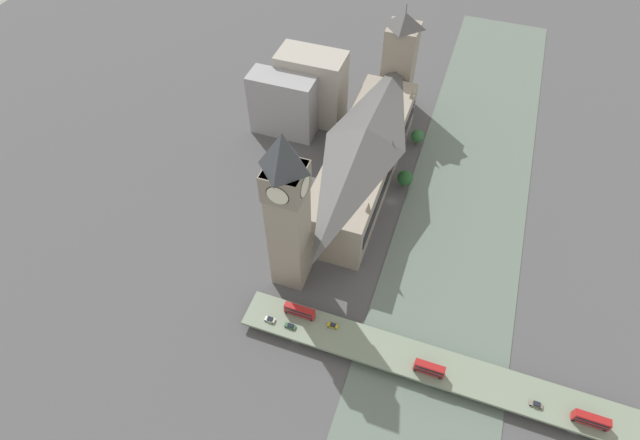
{
  "coord_description": "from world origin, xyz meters",
  "views": [
    {
      "loc": [
        -20.15,
        154.63,
        168.72
      ],
      "look_at": [
        20.61,
        38.42,
        21.59
      ],
      "focal_mm": 28.0,
      "sensor_mm": 36.0,
      "label": 1
    }
  ],
  "objects_px": {
    "double_decker_bus_mid": "(300,311)",
    "car_northbound_tail": "(290,326)",
    "road_bridge": "(431,365)",
    "car_northbound_lead": "(536,404)",
    "car_northbound_mid": "(270,319)",
    "victoria_tower": "(399,62)",
    "double_decker_bus_lead": "(591,420)",
    "car_southbound_lead": "(333,325)",
    "double_decker_bus_rear": "(429,368)",
    "parliament_hall": "(364,156)",
    "clock_tower": "(287,210)"
  },
  "relations": [
    {
      "from": "car_northbound_lead",
      "to": "car_southbound_lead",
      "type": "relative_size",
      "value": 1.08
    },
    {
      "from": "road_bridge",
      "to": "victoria_tower",
      "type": "bearing_deg",
      "value": -71.29
    },
    {
      "from": "parliament_hall",
      "to": "car_northbound_mid",
      "type": "distance_m",
      "value": 85.77
    },
    {
      "from": "road_bridge",
      "to": "double_decker_bus_mid",
      "type": "height_order",
      "value": "double_decker_bus_mid"
    },
    {
      "from": "double_decker_bus_lead",
      "to": "car_northbound_lead",
      "type": "relative_size",
      "value": 2.66
    },
    {
      "from": "victoria_tower",
      "to": "double_decker_bus_rear",
      "type": "distance_m",
      "value": 155.04
    },
    {
      "from": "double_decker_bus_lead",
      "to": "double_decker_bus_mid",
      "type": "xyz_separation_m",
      "value": [
        101.34,
        -5.79,
        0.15
      ]
    },
    {
      "from": "victoria_tower",
      "to": "double_decker_bus_lead",
      "type": "distance_m",
      "value": 177.89
    },
    {
      "from": "car_northbound_lead",
      "to": "car_northbound_tail",
      "type": "xyz_separation_m",
      "value": [
        86.42,
        0.22,
        -0.02
      ]
    },
    {
      "from": "double_decker_bus_rear",
      "to": "car_northbound_mid",
      "type": "xyz_separation_m",
      "value": [
        58.85,
        -0.17,
        -2.05
      ]
    },
    {
      "from": "clock_tower",
      "to": "car_northbound_mid",
      "type": "xyz_separation_m",
      "value": [
        -0.8,
        24.17,
        -34.81
      ]
    },
    {
      "from": "road_bridge",
      "to": "car_northbound_lead",
      "type": "height_order",
      "value": "car_northbound_lead"
    },
    {
      "from": "parliament_hall",
      "to": "car_northbound_lead",
      "type": "xyz_separation_m",
      "value": [
        -83.51,
        84.13,
        -10.8
      ]
    },
    {
      "from": "victoria_tower",
      "to": "car_northbound_tail",
      "type": "height_order",
      "value": "victoria_tower"
    },
    {
      "from": "victoria_tower",
      "to": "clock_tower",
      "type": "bearing_deg",
      "value": 84.52
    },
    {
      "from": "victoria_tower",
      "to": "car_northbound_lead",
      "type": "distance_m",
      "value": 169.36
    },
    {
      "from": "road_bridge",
      "to": "double_decker_bus_lead",
      "type": "height_order",
      "value": "double_decker_bus_lead"
    },
    {
      "from": "victoria_tower",
      "to": "double_decker_bus_rear",
      "type": "bearing_deg",
      "value": 108.17
    },
    {
      "from": "victoria_tower",
      "to": "car_southbound_lead",
      "type": "relative_size",
      "value": 14.62
    },
    {
      "from": "double_decker_bus_mid",
      "to": "car_northbound_tail",
      "type": "xyz_separation_m",
      "value": [
        1.44,
        5.88,
        -2.06
      ]
    },
    {
      "from": "victoria_tower",
      "to": "car_northbound_mid",
      "type": "xyz_separation_m",
      "value": [
        10.88,
        146.0,
        -21.35
      ]
    },
    {
      "from": "double_decker_bus_mid",
      "to": "car_southbound_lead",
      "type": "height_order",
      "value": "double_decker_bus_mid"
    },
    {
      "from": "double_decker_bus_mid",
      "to": "car_southbound_lead",
      "type": "relative_size",
      "value": 3.02
    },
    {
      "from": "road_bridge",
      "to": "double_decker_bus_rear",
      "type": "xyz_separation_m",
      "value": [
        0.54,
        2.97,
        3.64
      ]
    },
    {
      "from": "car_northbound_tail",
      "to": "victoria_tower",
      "type": "bearing_deg",
      "value": -91.12
    },
    {
      "from": "parliament_hall",
      "to": "car_northbound_tail",
      "type": "distance_m",
      "value": 85.09
    },
    {
      "from": "double_decker_bus_lead",
      "to": "car_northbound_mid",
      "type": "distance_m",
      "value": 110.83
    },
    {
      "from": "parliament_hall",
      "to": "car_northbound_mid",
      "type": "relative_size",
      "value": 26.12
    },
    {
      "from": "car_northbound_lead",
      "to": "car_southbound_lead",
      "type": "distance_m",
      "value": 72.08
    },
    {
      "from": "double_decker_bus_rear",
      "to": "car_northbound_mid",
      "type": "relative_size",
      "value": 2.72
    },
    {
      "from": "car_northbound_mid",
      "to": "car_northbound_tail",
      "type": "relative_size",
      "value": 0.93
    },
    {
      "from": "clock_tower",
      "to": "double_decker_bus_rear",
      "type": "height_order",
      "value": "clock_tower"
    },
    {
      "from": "car_northbound_mid",
      "to": "double_decker_bus_lead",
      "type": "bearing_deg",
      "value": -179.93
    },
    {
      "from": "victoria_tower",
      "to": "road_bridge",
      "type": "xyz_separation_m",
      "value": [
        -48.5,
        143.19,
        -22.93
      ]
    },
    {
      "from": "car_northbound_lead",
      "to": "car_southbound_lead",
      "type": "xyz_separation_m",
      "value": [
        71.9,
        -5.09,
        -0.05
      ]
    },
    {
      "from": "road_bridge",
      "to": "car_northbound_mid",
      "type": "relative_size",
      "value": 36.14
    },
    {
      "from": "double_decker_bus_lead",
      "to": "car_southbound_lead",
      "type": "xyz_separation_m",
      "value": [
        88.26,
        -5.22,
        -1.93
      ]
    },
    {
      "from": "road_bridge",
      "to": "double_decker_bus_lead",
      "type": "bearing_deg",
      "value": 177.02
    },
    {
      "from": "victoria_tower",
      "to": "car_southbound_lead",
      "type": "height_order",
      "value": "victoria_tower"
    },
    {
      "from": "parliament_hall",
      "to": "car_northbound_mid",
      "type": "height_order",
      "value": "parliament_hall"
    },
    {
      "from": "double_decker_bus_mid",
      "to": "car_northbound_lead",
      "type": "height_order",
      "value": "double_decker_bus_mid"
    },
    {
      "from": "clock_tower",
      "to": "car_northbound_lead",
      "type": "xyz_separation_m",
      "value": [
        -95.26,
        23.91,
        -34.84
      ]
    },
    {
      "from": "parliament_hall",
      "to": "car_northbound_mid",
      "type": "xyz_separation_m",
      "value": [
        10.94,
        84.38,
        -10.77
      ]
    },
    {
      "from": "car_northbound_mid",
      "to": "car_northbound_tail",
      "type": "xyz_separation_m",
      "value": [
        -8.04,
        -0.04,
        -0.05
      ]
    },
    {
      "from": "car_northbound_mid",
      "to": "parliament_hall",
      "type": "bearing_deg",
      "value": -97.38
    },
    {
      "from": "road_bridge",
      "to": "car_northbound_tail",
      "type": "xyz_separation_m",
      "value": [
        51.35,
        2.77,
        1.54
      ]
    },
    {
      "from": "double_decker_bus_lead",
      "to": "road_bridge",
      "type": "bearing_deg",
      "value": -2.98
    },
    {
      "from": "parliament_hall",
      "to": "car_northbound_tail",
      "type": "xyz_separation_m",
      "value": [
        2.9,
        84.35,
        -10.82
      ]
    },
    {
      "from": "car_northbound_mid",
      "to": "car_southbound_lead",
      "type": "relative_size",
      "value": 0.99
    },
    {
      "from": "victoria_tower",
      "to": "road_bridge",
      "type": "distance_m",
      "value": 152.91
    }
  ]
}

